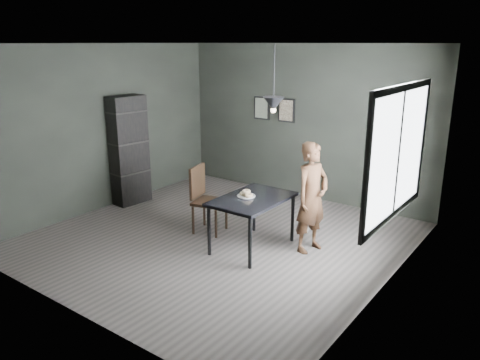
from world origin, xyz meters
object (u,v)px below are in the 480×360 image
Objects in this scene: shelf_unit at (129,150)px; woman at (312,198)px; pendant_lamp at (274,104)px; cafe_table at (252,203)px; wood_chair at (204,195)px; white_plate at (246,196)px.

woman is at bearing 7.03° from shelf_unit.
pendant_lamp is (3.17, -0.24, 1.08)m from shelf_unit.
pendant_lamp is (0.25, 0.10, 1.38)m from cafe_table.
cafe_table is at bearing -1.01° from shelf_unit.
cafe_table is at bearing -19.27° from wood_chair.
wood_chair is at bearing -1.67° from shelf_unit.
wood_chair is 0.53× the size of shelf_unit.
shelf_unit reaches higher than woman.
pendant_lamp reaches higher than woman.
pendant_lamp reaches higher than white_plate.
pendant_lamp is (0.34, 0.12, 1.29)m from white_plate.
shelf_unit reaches higher than cafe_table.
cafe_table is 0.82m from woman.
shelf_unit is (-2.92, 0.34, 0.29)m from cafe_table.
cafe_table is at bearing -158.20° from pendant_lamp.
white_plate is 0.89m from wood_chair.
white_plate is 0.90m from woman.
cafe_table is at bearing 13.86° from white_plate.
woman is at bearing 30.02° from white_plate.
shelf_unit is 2.23× the size of pendant_lamp.
woman is 1.79× the size of pendant_lamp.
woman is 1.50× the size of wood_chair.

